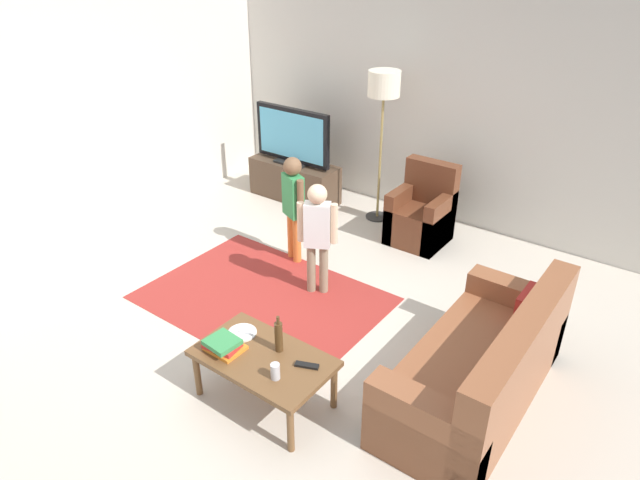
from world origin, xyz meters
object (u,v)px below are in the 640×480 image
object	(u,v)px
floor_lamp	(384,92)
tv_remote	(307,365)
book_stack	(223,345)
plate	(242,333)
tv	(292,137)
bottle	(279,336)
coffee_table	(263,361)
couch	(485,372)
child_center	(317,230)
soda_can	(275,371)
tv_stand	(295,181)
armchair	(422,216)
child_near_tv	(293,200)

from	to	relation	value
floor_lamp	tv_remote	xyz separation A→B (m)	(1.27, -3.06, -1.11)
floor_lamp	book_stack	distance (m)	3.51
book_stack	plate	bearing A→B (deg)	96.08
floor_lamp	plate	distance (m)	3.32
tv	plate	xyz separation A→B (m)	(1.83, -2.88, -0.42)
bottle	tv_remote	world-z (taller)	bottle
coffee_table	book_stack	distance (m)	0.32
tv	coffee_table	bearing A→B (deg)	-54.43
couch	floor_lamp	size ratio (longest dim) A/B	1.01
child_center	tv	bearing A→B (deg)	134.89
coffee_table	plate	xyz separation A→B (m)	(-0.30, 0.10, 0.06)
tv_remote	book_stack	bearing A→B (deg)	177.71
plate	tv	bearing A→B (deg)	122.45
tv_remote	soda_can	xyz separation A→B (m)	(-0.10, -0.22, 0.05)
tv_stand	soda_can	world-z (taller)	soda_can
tv_stand	floor_lamp	bearing A→B (deg)	7.33
floor_lamp	tv_remote	size ratio (longest dim) A/B	10.47
armchair	floor_lamp	bearing A→B (deg)	164.57
child_center	tv_remote	distance (m)	1.60
floor_lamp	bottle	distance (m)	3.35
tv_stand	soda_can	xyz separation A→B (m)	(2.35, -3.12, 0.24)
tv	child_center	size ratio (longest dim) A/B	0.98
tv_stand	couch	distance (m)	4.01
tv_stand	bottle	bearing A→B (deg)	-52.88
book_stack	tv_remote	bearing A→B (deg)	20.24
floor_lamp	child_near_tv	size ratio (longest dim) A/B	1.54
tv_remote	soda_can	bearing A→B (deg)	-136.98
child_near_tv	child_center	size ratio (longest dim) A/B	1.02
couch	armchair	distance (m)	2.55
bottle	soda_can	size ratio (longest dim) A/B	2.49
child_center	coffee_table	world-z (taller)	child_center
tv_stand	plate	xyz separation A→B (m)	(1.83, -2.90, 0.18)
tv	book_stack	bearing A→B (deg)	-59.11
couch	plate	distance (m)	1.82
tv	armchair	xyz separation A→B (m)	(1.87, -0.02, -0.55)
floor_lamp	coffee_table	size ratio (longest dim) A/B	1.78
child_near_tv	bottle	world-z (taller)	child_near_tv
tv_stand	bottle	distance (m)	3.63
armchair	couch	bearing A→B (deg)	-52.24
child_near_tv	tv_remote	size ratio (longest dim) A/B	6.78
tv_remote	soda_can	distance (m)	0.25
couch	bottle	size ratio (longest dim) A/B	6.01
child_near_tv	plate	bearing A→B (deg)	-63.22
tv_stand	couch	world-z (taller)	couch
soda_can	book_stack	bearing A→B (deg)	179.98
soda_can	armchair	bearing A→B (deg)	98.81
tv	child_center	distance (m)	2.22
child_near_tv	child_center	distance (m)	0.67
armchair	soda_can	xyz separation A→B (m)	(0.48, -3.08, 0.18)
tv	floor_lamp	world-z (taller)	floor_lamp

